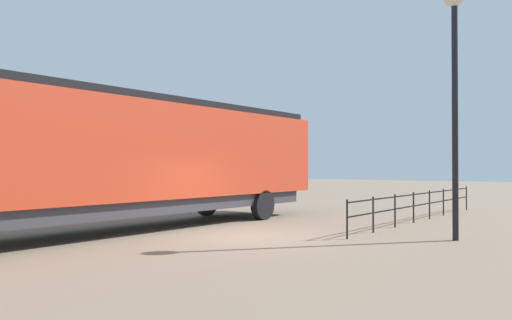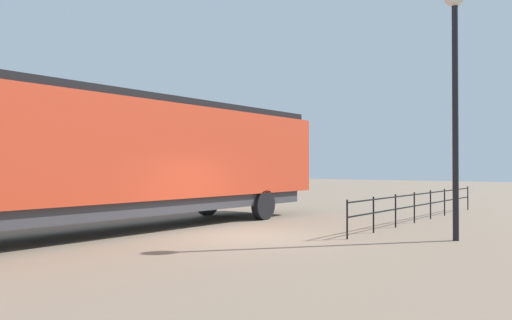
# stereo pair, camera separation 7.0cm
# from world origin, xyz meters

# --- Properties ---
(ground_plane) EXTENTS (120.00, 120.00, 0.00)m
(ground_plane) POSITION_xyz_m (0.00, 0.00, 0.00)
(ground_plane) COLOR #84705B
(locomotive) EXTENTS (3.14, 16.67, 4.14)m
(locomotive) POSITION_xyz_m (-3.76, -0.92, 2.33)
(locomotive) COLOR red
(locomotive) RESTS_ON ground_plane
(lamp_post) EXTENTS (0.57, 0.57, 6.86)m
(lamp_post) POSITION_xyz_m (4.95, 2.73, 4.99)
(lamp_post) COLOR black
(lamp_post) RESTS_ON ground_plane
(platform_fence) EXTENTS (0.05, 11.87, 1.08)m
(platform_fence) POSITION_xyz_m (2.52, 7.10, 0.70)
(platform_fence) COLOR black
(platform_fence) RESTS_ON ground_plane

